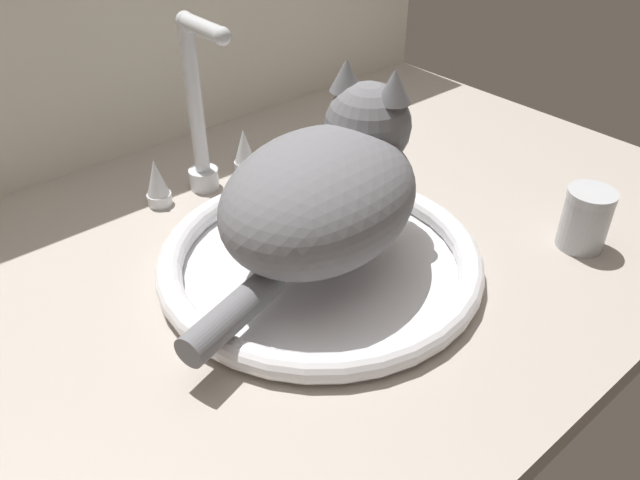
# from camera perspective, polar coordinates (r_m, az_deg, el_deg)

# --- Properties ---
(countertop) EXTENTS (1.21, 0.71, 0.03)m
(countertop) POSITION_cam_1_polar(r_m,az_deg,el_deg) (0.74, -4.48, -2.94)
(countertop) COLOR #ADA399
(countertop) RESTS_ON ground
(backsplash_wall) EXTENTS (1.21, 0.02, 0.44)m
(backsplash_wall) POSITION_cam_1_polar(r_m,az_deg,el_deg) (0.95, -19.27, 17.75)
(backsplash_wall) COLOR silver
(backsplash_wall) RESTS_ON ground
(sink_basin) EXTENTS (0.36, 0.36, 0.03)m
(sink_basin) POSITION_cam_1_polar(r_m,az_deg,el_deg) (0.72, 0.00, -1.77)
(sink_basin) COLOR white
(sink_basin) RESTS_ON countertop
(faucet) EXTENTS (0.17, 0.11, 0.24)m
(faucet) POSITION_cam_1_polar(r_m,az_deg,el_deg) (0.84, -10.66, 9.75)
(faucet) COLOR silver
(faucet) RESTS_ON countertop
(cat) EXTENTS (0.36, 0.25, 0.18)m
(cat) POSITION_cam_1_polar(r_m,az_deg,el_deg) (0.68, 0.79, 4.83)
(cat) COLOR slate
(cat) RESTS_ON sink_basin
(metal_jar) EXTENTS (0.06, 0.06, 0.07)m
(metal_jar) POSITION_cam_1_polar(r_m,az_deg,el_deg) (0.80, 22.72, 1.75)
(metal_jar) COLOR #B2B5BA
(metal_jar) RESTS_ON countertop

